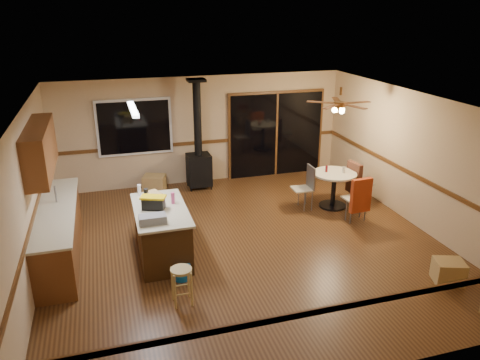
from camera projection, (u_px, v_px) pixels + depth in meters
name	position (u px, v px, depth m)	size (l,w,h in m)	color
floor	(245.00, 244.00, 8.62)	(7.00, 7.00, 0.00)	#4C2D15
ceiling	(245.00, 104.00, 7.72)	(7.00, 7.00, 0.00)	silver
wall_back	(202.00, 130.00, 11.32)	(7.00, 7.00, 0.00)	tan
wall_front	(341.00, 285.00, 5.03)	(7.00, 7.00, 0.00)	tan
wall_left	(29.00, 200.00, 7.23)	(7.00, 7.00, 0.00)	tan
wall_right	(416.00, 160.00, 9.11)	(7.00, 7.00, 0.00)	tan
chair_rail	(245.00, 194.00, 8.28)	(7.00, 7.00, 0.08)	#553115
window	(134.00, 127.00, 10.77)	(1.72, 0.10, 1.32)	black
sliding_door	(276.00, 135.00, 11.87)	(2.52, 0.10, 2.10)	black
lower_cabinets	(59.00, 234.00, 8.06)	(0.60, 3.00, 0.86)	brown
countertop	(56.00, 210.00, 7.91)	(0.64, 3.04, 0.04)	#BBB291
upper_cabinets	(40.00, 149.00, 7.70)	(0.35, 2.00, 0.80)	brown
kitchen_island	(162.00, 232.00, 8.06)	(0.88, 1.68, 0.90)	#39220E
wood_stove	(199.00, 159.00, 11.06)	(0.55, 0.50, 2.52)	black
ceiling_fan	(340.00, 106.00, 9.47)	(0.24, 0.24, 0.55)	brown
fluorescent_strip	(133.00, 109.00, 7.52)	(0.10, 1.20, 0.04)	white
toolbox_grey	(153.00, 219.00, 7.36)	(0.42, 0.24, 0.13)	slate
toolbox_black	(153.00, 204.00, 7.86)	(0.36, 0.19, 0.20)	black
toolbox_yellow_lid	(153.00, 197.00, 7.82)	(0.41, 0.22, 0.03)	gold
box_on_island	(154.00, 198.00, 8.10)	(0.22, 0.30, 0.20)	#A68249
bottle_dark	(146.00, 196.00, 8.09)	(0.08, 0.08, 0.27)	black
bottle_pink	(173.00, 198.00, 8.08)	(0.06, 0.06, 0.20)	#D84C8C
bottle_white	(139.00, 190.00, 8.45)	(0.07, 0.07, 0.20)	white
bar_stool	(182.00, 286.00, 6.81)	(0.31, 0.31, 0.57)	tan
blue_bucket	(182.00, 272.00, 7.49)	(0.29, 0.29, 0.24)	blue
dining_table	(334.00, 184.00, 10.06)	(0.93, 0.93, 0.78)	black
glass_red	(326.00, 169.00, 10.00)	(0.05, 0.05, 0.14)	#590C14
glass_cream	(344.00, 170.00, 9.95)	(0.06, 0.06, 0.13)	beige
chair_left	(307.00, 182.00, 9.97)	(0.42, 0.41, 0.51)	tan
chair_near	(360.00, 195.00, 9.27)	(0.45, 0.49, 0.70)	tan
chair_right	(355.00, 178.00, 10.20)	(0.50, 0.47, 0.70)	tan
box_under_window	(155.00, 184.00, 11.00)	(0.50, 0.40, 0.40)	#A68249
box_corner_b	(449.00, 271.00, 7.39)	(0.44, 0.38, 0.36)	#A68249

